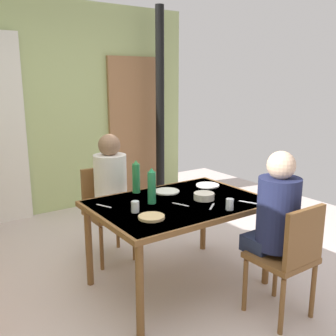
# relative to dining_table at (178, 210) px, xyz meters

# --- Properties ---
(ground_plane) EXTENTS (6.52, 6.52, 0.00)m
(ground_plane) POSITION_rel_dining_table_xyz_m (-0.27, -0.04, -0.66)
(ground_plane) COLOR beige
(wall_back) EXTENTS (4.07, 0.10, 2.65)m
(wall_back) POSITION_rel_dining_table_xyz_m (-0.27, 2.47, 0.66)
(wall_back) COLOR #AEC07B
(wall_back) RESTS_ON ground_plane
(door_wooden) EXTENTS (0.80, 0.05, 2.00)m
(door_wooden) POSITION_rel_dining_table_xyz_m (0.97, 2.39, 0.34)
(door_wooden) COLOR #9C6B44
(door_wooden) RESTS_ON ground_plane
(stove_pipe_column) EXTENTS (0.12, 0.12, 2.65)m
(stove_pipe_column) POSITION_rel_dining_table_xyz_m (1.23, 2.12, 0.66)
(stove_pipe_column) COLOR black
(stove_pipe_column) RESTS_ON ground_plane
(dining_table) EXTENTS (1.37, 0.97, 0.73)m
(dining_table) POSITION_rel_dining_table_xyz_m (0.00, 0.00, 0.00)
(dining_table) COLOR brown
(dining_table) RESTS_ON ground_plane
(chair_near_diner) EXTENTS (0.40, 0.40, 0.87)m
(chair_near_diner) POSITION_rel_dining_table_xyz_m (0.35, -0.84, -0.17)
(chair_near_diner) COLOR brown
(chair_near_diner) RESTS_ON ground_plane
(chair_far_diner) EXTENTS (0.40, 0.40, 0.87)m
(chair_far_diner) POSITION_rel_dining_table_xyz_m (-0.25, 0.84, -0.17)
(chair_far_diner) COLOR brown
(chair_far_diner) RESTS_ON ground_plane
(person_near_diner) EXTENTS (0.30, 0.37, 0.77)m
(person_near_diner) POSITION_rel_dining_table_xyz_m (0.35, -0.70, 0.12)
(person_near_diner) COLOR #202844
(person_near_diner) RESTS_ON ground_plane
(person_far_diner) EXTENTS (0.30, 0.37, 0.77)m
(person_far_diner) POSITION_rel_dining_table_xyz_m (-0.25, 0.70, 0.12)
(person_far_diner) COLOR silver
(person_far_diner) RESTS_ON ground_plane
(water_bottle_green_near) EXTENTS (0.07, 0.07, 0.29)m
(water_bottle_green_near) POSITION_rel_dining_table_xyz_m (-0.15, 0.41, 0.21)
(water_bottle_green_near) COLOR #288144
(water_bottle_green_near) RESTS_ON dining_table
(water_bottle_green_far) EXTENTS (0.07, 0.07, 0.29)m
(water_bottle_green_far) POSITION_rel_dining_table_xyz_m (-0.20, 0.08, 0.21)
(water_bottle_green_far) COLOR #26844E
(water_bottle_green_far) RESTS_ON dining_table
(serving_bowl_center) EXTENTS (0.17, 0.17, 0.05)m
(serving_bowl_center) POSITION_rel_dining_table_xyz_m (0.21, -0.07, 0.10)
(serving_bowl_center) COLOR silver
(serving_bowl_center) RESTS_ON dining_table
(dinner_plate_near_left) EXTENTS (0.22, 0.22, 0.01)m
(dinner_plate_near_left) POSITION_rel_dining_table_xyz_m (0.07, 0.28, 0.07)
(dinner_plate_near_left) COLOR white
(dinner_plate_near_left) RESTS_ON dining_table
(dinner_plate_near_right) EXTENTS (0.22, 0.22, 0.01)m
(dinner_plate_near_right) POSITION_rel_dining_table_xyz_m (0.50, 0.22, 0.07)
(dinner_plate_near_right) COLOR white
(dinner_plate_near_right) RESTS_ON dining_table
(drinking_glass_by_near_diner) EXTENTS (0.06, 0.06, 0.09)m
(drinking_glass_by_near_diner) POSITION_rel_dining_table_xyz_m (0.61, -0.42, 0.11)
(drinking_glass_by_near_diner) COLOR silver
(drinking_glass_by_near_diner) RESTS_ON dining_table
(drinking_glass_by_far_diner) EXTENTS (0.06, 0.06, 0.09)m
(drinking_glass_by_far_diner) POSITION_rel_dining_table_xyz_m (-0.42, -0.02, 0.11)
(drinking_glass_by_far_diner) COLOR silver
(drinking_glass_by_far_diner) RESTS_ON dining_table
(drinking_glass_spare_center) EXTENTS (0.06, 0.06, 0.09)m
(drinking_glass_spare_center) POSITION_rel_dining_table_xyz_m (0.20, -0.38, 0.11)
(drinking_glass_spare_center) COLOR silver
(drinking_glass_spare_center) RESTS_ON dining_table
(bread_plate_sliced) EXTENTS (0.19, 0.19, 0.02)m
(bread_plate_sliced) POSITION_rel_dining_table_xyz_m (-0.39, -0.20, 0.08)
(bread_plate_sliced) COLOR #DBB77A
(bread_plate_sliced) RESTS_ON dining_table
(cutlery_knife_near) EXTENTS (0.13, 0.11, 0.00)m
(cutlery_knife_near) POSITION_rel_dining_table_xyz_m (0.14, -0.25, 0.07)
(cutlery_knife_near) COLOR silver
(cutlery_knife_near) RESTS_ON dining_table
(cutlery_fork_near) EXTENTS (0.07, 0.14, 0.00)m
(cutlery_fork_near) POSITION_rel_dining_table_xyz_m (0.44, -0.34, 0.07)
(cutlery_fork_near) COLOR silver
(cutlery_fork_near) RESTS_ON dining_table
(cutlery_knife_far) EXTENTS (0.07, 0.15, 0.00)m
(cutlery_knife_far) POSITION_rel_dining_table_xyz_m (-0.04, -0.08, 0.07)
(cutlery_knife_far) COLOR silver
(cutlery_knife_far) RESTS_ON dining_table
(cutlery_fork_far) EXTENTS (0.07, 0.14, 0.00)m
(cutlery_fork_far) POSITION_rel_dining_table_xyz_m (-0.55, 0.24, 0.07)
(cutlery_fork_far) COLOR silver
(cutlery_fork_far) RESTS_ON dining_table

